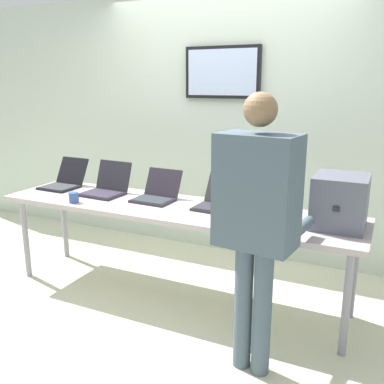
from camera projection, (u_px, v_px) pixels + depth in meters
name	position (u px, v px, depth m)	size (l,w,h in m)	color
ground	(174.00, 296.00, 3.53)	(8.00, 8.00, 0.04)	beige
back_wall	(226.00, 126.00, 4.19)	(8.00, 0.11, 2.55)	beige
workbench	(173.00, 212.00, 3.35)	(2.90, 0.70, 0.76)	#B7A6A8
equipment_box	(340.00, 201.00, 2.82)	(0.34, 0.39, 0.35)	#565A67
laptop_station_0	(64.00, 181.00, 3.94)	(0.32, 0.39, 0.25)	black
laptop_station_1	(106.00, 187.00, 3.69)	(0.36, 0.37, 0.27)	#242228
laptop_station_2	(157.00, 193.00, 3.50)	(0.33, 0.36, 0.24)	#26212A
laptop_station_3	(219.00, 201.00, 3.29)	(0.33, 0.38, 0.24)	#262525
laptop_station_4	(277.00, 209.00, 3.06)	(0.32, 0.31, 0.26)	#343741
person	(257.00, 212.00, 2.38)	(0.49, 0.63, 1.66)	#465764
coffee_mug	(74.00, 198.00, 3.43)	(0.08, 0.08, 0.08)	#355196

